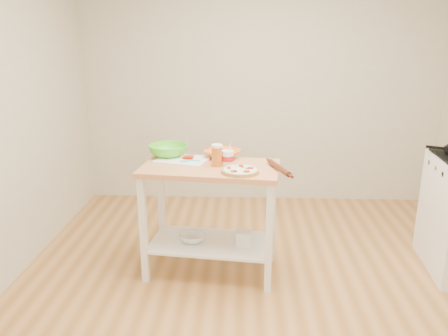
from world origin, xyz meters
TOP-DOWN VIEW (x-y plane):
  - room_shell at (0.00, 0.00)m, footprint 4.04×4.54m
  - prep_island at (-0.45, 0.52)m, footprint 1.10×0.68m
  - pizza at (-0.22, 0.36)m, footprint 0.27×0.27m
  - cutting_board at (-0.68, 0.68)m, footprint 0.47×0.40m
  - spatula at (-0.62, 0.60)m, footprint 0.15×0.05m
  - knife at (-0.76, 0.75)m, footprint 0.27×0.07m
  - orange_bowl at (-0.37, 0.76)m, footprint 0.37×0.37m
  - green_bowl at (-0.82, 0.78)m, footprint 0.42×0.42m
  - beer_pint at (-0.40, 0.52)m, footprint 0.08×0.08m
  - yogurt_tub at (-0.32, 0.55)m, footprint 0.10×0.10m
  - rolling_pin at (0.07, 0.42)m, footprint 0.15×0.35m
  - shelf_glass_bowl at (-0.60, 0.52)m, footprint 0.28×0.28m
  - shelf_bin at (-0.18, 0.48)m, footprint 0.13×0.13m

SIDE VIEW (x-z plane):
  - shelf_glass_bowl at x=-0.60m, z-range 0.26..0.33m
  - shelf_bin at x=-0.18m, z-range 0.26..0.38m
  - prep_island at x=-0.45m, z-range 0.19..1.09m
  - cutting_board at x=-0.68m, z-range 0.89..0.93m
  - pizza at x=-0.22m, z-range 0.89..0.94m
  - spatula at x=-0.62m, z-range 0.91..0.92m
  - knife at x=-0.76m, z-range 0.91..0.92m
  - rolling_pin at x=0.07m, z-range 0.90..0.94m
  - orange_bowl at x=-0.37m, z-range 0.90..0.97m
  - green_bowl at x=-0.82m, z-range 0.90..1.00m
  - yogurt_tub at x=-0.32m, z-range 0.86..1.06m
  - beer_pint at x=-0.40m, z-range 0.90..1.07m
  - room_shell at x=0.00m, z-range -0.02..2.72m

